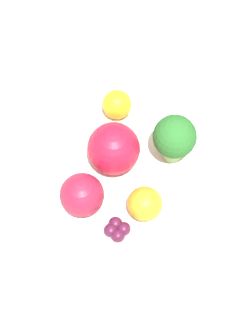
# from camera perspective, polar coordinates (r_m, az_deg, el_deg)

# --- Properties ---
(ground_plane) EXTENTS (6.00, 6.00, 0.00)m
(ground_plane) POSITION_cam_1_polar(r_m,az_deg,el_deg) (0.70, 0.00, -2.55)
(ground_plane) COLOR gray
(table_surface) EXTENTS (1.20, 1.20, 0.02)m
(table_surface) POSITION_cam_1_polar(r_m,az_deg,el_deg) (0.69, 0.00, -2.22)
(table_surface) COLOR #B2C6B2
(table_surface) RESTS_ON ground_plane
(bowl) EXTENTS (0.21, 0.21, 0.04)m
(bowl) POSITION_cam_1_polar(r_m,az_deg,el_deg) (0.67, 0.00, -1.16)
(bowl) COLOR silver
(bowl) RESTS_ON table_surface
(broccoli) EXTENTS (0.05, 0.05, 0.07)m
(broccoli) POSITION_cam_1_polar(r_m,az_deg,el_deg) (0.62, 4.95, 3.06)
(broccoli) COLOR #8CB76B
(broccoli) RESTS_ON bowl
(apple_red) EXTENTS (0.05, 0.05, 0.05)m
(apple_red) POSITION_cam_1_polar(r_m,az_deg,el_deg) (0.61, -4.49, -2.75)
(apple_red) COLOR maroon
(apple_red) RESTS_ON bowl
(apple_green) EXTENTS (0.06, 0.06, 0.06)m
(apple_green) POSITION_cam_1_polar(r_m,az_deg,el_deg) (0.63, -1.27, 1.98)
(apple_green) COLOR #B7142D
(apple_green) RESTS_ON bowl
(orange_front) EXTENTS (0.04, 0.04, 0.04)m
(orange_front) POSITION_cam_1_polar(r_m,az_deg,el_deg) (0.67, -0.66, 6.50)
(orange_front) COLOR orange
(orange_front) RESTS_ON bowl
(orange_back) EXTENTS (0.04, 0.04, 0.04)m
(orange_back) POSITION_cam_1_polar(r_m,az_deg,el_deg) (0.61, 1.92, -3.66)
(orange_back) COLOR orange
(orange_back) RESTS_ON bowl
(grape_cluster) EXTENTS (0.03, 0.03, 0.02)m
(grape_cluster) POSITION_cam_1_polar(r_m,az_deg,el_deg) (0.61, -0.92, -6.27)
(grape_cluster) COLOR #47142D
(grape_cluster) RESTS_ON bowl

